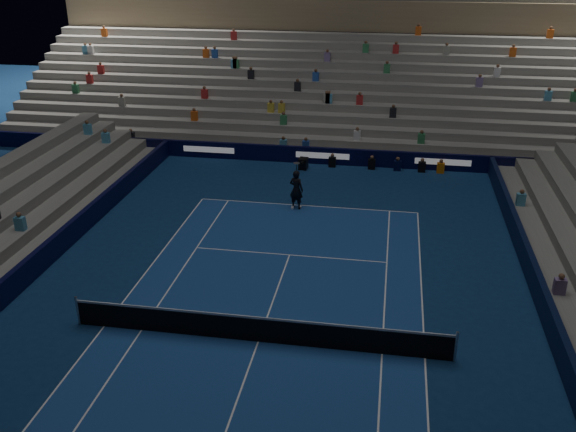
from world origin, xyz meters
The scene contains 8 objects.
ground centered at (0.00, 0.00, 0.00)m, with size 90.00×90.00×0.00m, color #0D2750.
court_surface centered at (0.00, 0.00, 0.01)m, with size 10.97×23.77×0.01m, color navy.
sponsor_barrier_far centered at (0.00, 18.50, 0.50)m, with size 44.00×0.25×1.00m, color black.
sponsor_barrier_east centered at (9.70, 0.00, 0.50)m, with size 0.25×37.00×1.00m, color black.
grandstand_main centered at (0.00, 27.90, 3.38)m, with size 44.00×15.20×11.20m.
tennis_net centered at (0.00, 0.00, 0.50)m, with size 12.90×0.10×1.10m.
tennis_player centered at (-0.51, 11.50, 1.00)m, with size 0.73×0.48×2.01m, color black.
broadcast_camera centered at (-1.01, 17.37, 0.33)m, with size 0.54×0.97×0.65m.
Camera 1 is at (3.91, -17.22, 12.39)m, focal length 39.36 mm.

